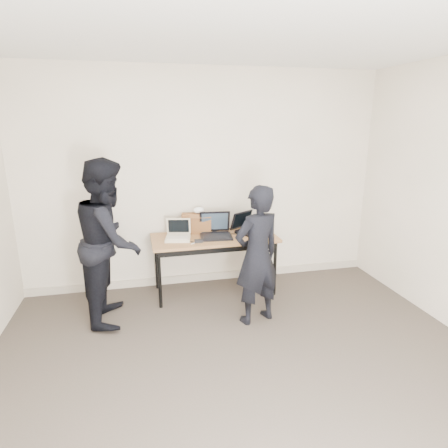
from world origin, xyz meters
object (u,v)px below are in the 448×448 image
object	(u,v)px
desk	(215,241)
leather_satchel	(197,223)
person_typist	(257,256)
laptop_right	(247,227)
laptop_beige	(178,235)
person_observer	(109,241)
equipment_box	(260,223)
laptop_center	(216,231)

from	to	relation	value
desk	leather_satchel	size ratio (longest dim) A/B	3.92
person_typist	laptop_right	bearing A→B (deg)	-118.59
laptop_beige	person_observer	bearing A→B (deg)	-144.04
person_observer	laptop_right	bearing A→B (deg)	-70.26
person_observer	equipment_box	bearing A→B (deg)	-70.03
desk	leather_satchel	bearing A→B (deg)	127.51
leather_satchel	person_observer	distance (m)	1.15
desk	laptop_center	bearing A→B (deg)	49.33
laptop_center	person_observer	size ratio (longest dim) A/B	0.23
desk	person_observer	xyz separation A→B (m)	(-1.18, -0.34, 0.20)
leather_satchel	person_observer	bearing A→B (deg)	-140.72
desk	person_typist	distance (m)	0.83
laptop_beige	laptop_right	world-z (taller)	laptop_right
laptop_beige	person_observer	world-z (taller)	person_observer
laptop_beige	person_observer	distance (m)	0.83
leather_satchel	equipment_box	bearing A→B (deg)	7.31
laptop_beige	person_typist	world-z (taller)	person_typist
equipment_box	person_observer	xyz separation A→B (m)	(-1.81, -0.53, 0.06)
person_typist	person_observer	xyz separation A→B (m)	(-1.48, 0.43, 0.13)
laptop_right	laptop_center	bearing A→B (deg)	162.04
laptop_beige	desk	bearing A→B (deg)	9.49
desk	person_typist	size ratio (longest dim) A/B	1.03
laptop_right	leather_satchel	size ratio (longest dim) A/B	1.19
person_typist	person_observer	bearing A→B (deg)	-35.10
laptop_beige	person_typist	distance (m)	1.07
equipment_box	person_typist	bearing A→B (deg)	-109.27
laptop_right	equipment_box	world-z (taller)	laptop_right
laptop_beige	laptop_right	size ratio (longest dim) A/B	0.73
desk	laptop_center	distance (m)	0.13
desk	laptop_right	world-z (taller)	laptop_right
equipment_box	person_observer	bearing A→B (deg)	-163.69
leather_satchel	laptop_right	bearing A→B (deg)	1.20
desk	laptop_right	xyz separation A→B (m)	(0.45, 0.13, 0.12)
person_observer	person_typist	bearing A→B (deg)	-102.64
leather_satchel	person_typist	distance (m)	1.11
laptop_right	equipment_box	bearing A→B (deg)	-13.74
desk	laptop_right	distance (m)	0.48
desk	leather_satchel	world-z (taller)	leather_satchel
desk	equipment_box	bearing A→B (deg)	16.01
laptop_beige	laptop_center	bearing A→B (deg)	12.57
person_typist	laptop_center	bearing A→B (deg)	-89.82
laptop_center	person_typist	world-z (taller)	person_typist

